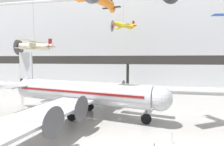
% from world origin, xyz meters
% --- Properties ---
extents(hangar_back_wall, '(140.00, 3.00, 26.86)m').
position_xyz_m(hangar_back_wall, '(0.00, 41.15, 13.43)').
color(hangar_back_wall, silver).
rests_on(hangar_back_wall, ground).
extents(mezzanine_walkway, '(110.00, 3.20, 8.99)m').
position_xyz_m(mezzanine_walkway, '(0.00, 27.66, 7.36)').
color(mezzanine_walkway, '#2D2B28').
rests_on(mezzanine_walkway, ground).
extents(airliner_silver_main, '(26.26, 30.19, 9.33)m').
position_xyz_m(airliner_silver_main, '(-5.09, 8.97, 3.36)').
color(airliner_silver_main, '#B7BABF').
rests_on(airliner_silver_main, ground).
extents(suspended_plane_cream_biplane, '(6.88, 8.45, 13.37)m').
position_xyz_m(suspended_plane_cream_biplane, '(-15.71, 14.13, 10.55)').
color(suspended_plane_cream_biplane, beige).
extents(suspended_plane_yellow_lowwing, '(6.91, 7.66, 7.45)m').
position_xyz_m(suspended_plane_yellow_lowwing, '(-1.50, 31.13, 16.90)').
color(suspended_plane_yellow_lowwing, yellow).
extents(suspended_plane_orange_highwing, '(7.93, 6.54, 7.91)m').
position_xyz_m(suspended_plane_orange_highwing, '(-1.15, 7.98, 15.77)').
color(suspended_plane_orange_highwing, orange).
extents(stanchion_barrier, '(0.36, 0.36, 1.08)m').
position_xyz_m(stanchion_barrier, '(7.04, 2.54, 0.33)').
color(stanchion_barrier, '#B2B5BA').
rests_on(stanchion_barrier, ground).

